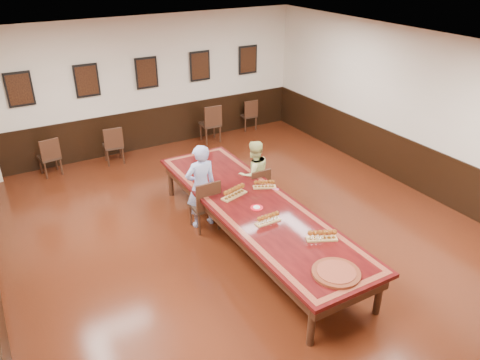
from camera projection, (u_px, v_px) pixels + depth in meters
floor at (254, 243)px, 8.12m from camera, size 8.00×10.00×0.02m
ceiling at (257, 56)px, 6.66m from camera, size 8.00×10.00×0.02m
wall_back at (147, 85)px, 11.26m from camera, size 8.00×0.02×3.20m
wall_right at (429, 117)px, 9.17m from camera, size 0.02×10.00×3.20m
chair_man at (204, 203)px, 8.34m from camera, size 0.47×0.51×0.99m
chair_woman at (256, 188)px, 9.00m from camera, size 0.41×0.45×0.87m
spare_chair_a at (49, 156)px, 10.32m from camera, size 0.48×0.51×0.89m
spare_chair_b at (113, 144)px, 10.89m from camera, size 0.47×0.51×0.91m
spare_chair_c at (210, 123)px, 12.07m from camera, size 0.50×0.54×1.00m
spare_chair_d at (248, 114)px, 12.89m from camera, size 0.43×0.46×0.86m
person_man at (201, 186)px, 8.28m from camera, size 0.58×0.39×1.58m
person_woman at (254, 174)px, 8.96m from camera, size 0.68×0.54×1.36m
pink_phone at (275, 189)px, 8.27m from camera, size 0.13×0.15×0.01m
wainscoting at (255, 218)px, 7.89m from camera, size 8.00×10.00×1.00m
conference_table at (255, 212)px, 7.84m from camera, size 1.40×5.00×0.76m
posters at (147, 73)px, 11.07m from camera, size 6.14×0.04×0.74m
flight_a at (234, 192)px, 8.00m from camera, size 0.52×0.28×0.19m
flight_b at (265, 184)px, 8.29m from camera, size 0.42×0.29×0.15m
flight_c at (268, 219)px, 7.25m from camera, size 0.42×0.14×0.16m
flight_d at (322, 235)px, 6.83m from camera, size 0.47×0.32×0.17m
red_plate_grp at (257, 208)px, 7.67m from camera, size 0.21×0.21×0.03m
carved_platter at (336, 273)px, 6.14m from camera, size 0.81×0.81×0.05m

